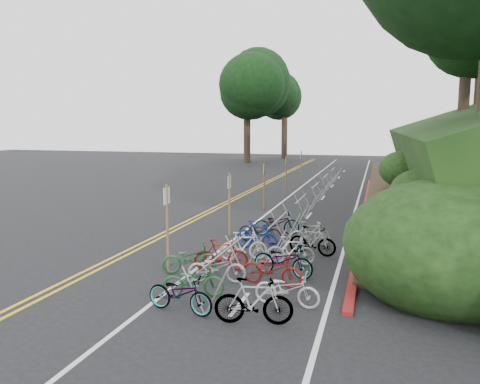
# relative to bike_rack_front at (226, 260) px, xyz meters

# --- Properties ---
(ground) EXTENTS (120.00, 120.00, 0.00)m
(ground) POSITION_rel_bike_rack_front_xyz_m (-2.53, 1.27, -0.87)
(ground) COLOR black
(ground) RESTS_ON ground
(road_markings) EXTENTS (7.47, 80.00, 0.01)m
(road_markings) POSITION_rel_bike_rack_front_xyz_m (-1.89, 11.37, -0.87)
(road_markings) COLOR gold
(road_markings) RESTS_ON ground
(red_curb) EXTENTS (0.25, 28.00, 0.10)m
(red_curb) POSITION_rel_bike_rack_front_xyz_m (3.17, 13.27, -0.82)
(red_curb) COLOR maroon
(red_curb) RESTS_ON ground
(tree_cluster) EXTENTS (33.18, 54.65, 19.70)m
(tree_cluster) POSITION_rel_bike_rack_front_xyz_m (7.23, 23.31, 11.39)
(tree_cluster) COLOR #2D2319
(tree_cluster) RESTS_ON ground
(bike_rack_front) EXTENTS (1.14, 3.44, 1.17)m
(bike_rack_front) POSITION_rel_bike_rack_front_xyz_m (0.00, 0.00, 0.00)
(bike_rack_front) COLOR #999B9E
(bike_rack_front) RESTS_ON ground
(bike_racks_rest) EXTENTS (1.14, 23.00, 1.17)m
(bike_racks_rest) POSITION_rel_bike_rack_front_xyz_m (0.47, 14.27, -0.02)
(bike_racks_rest) COLOR #999B9E
(bike_racks_rest) RESTS_ON ground
(signpost_near) EXTENTS (0.08, 0.40, 2.67)m
(signpost_near) POSITION_rel_bike_rack_front_xyz_m (-2.23, 1.15, 0.65)
(signpost_near) COLOR brown
(signpost_near) RESTS_ON ground
(signposts_rest) EXTENTS (0.08, 18.40, 2.50)m
(signposts_rest) POSITION_rel_bike_rack_front_xyz_m (-1.93, 15.27, 0.56)
(signposts_rest) COLOR brown
(signposts_rest) RESTS_ON ground
(bike_front) EXTENTS (1.28, 1.73, 0.87)m
(bike_front) POSITION_rel_bike_rack_front_xyz_m (-1.58, 1.30, -0.44)
(bike_front) COLOR #144C1E
(bike_front) RESTS_ON ground
(bike_valet) EXTENTS (3.25, 10.43, 1.06)m
(bike_valet) POSITION_rel_bike_rack_front_xyz_m (0.35, 2.21, -0.40)
(bike_valet) COLOR slate
(bike_valet) RESTS_ON ground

